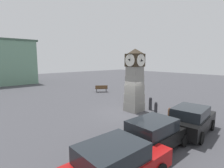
# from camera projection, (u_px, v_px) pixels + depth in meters

# --- Properties ---
(ground_plane) EXTENTS (87.80, 87.80, 0.00)m
(ground_plane) POSITION_uv_depth(u_px,v_px,m) (125.00, 113.00, 13.98)
(ground_plane) COLOR #424247
(clock_tower) EXTENTS (1.64, 1.60, 5.13)m
(clock_tower) POSITION_uv_depth(u_px,v_px,m) (135.00, 81.00, 14.29)
(clock_tower) COLOR gray
(clock_tower) RESTS_ON ground_plane
(bollard_near_tower) EXTENTS (0.27, 0.27, 1.12)m
(bollard_near_tower) POSITION_uv_depth(u_px,v_px,m) (150.00, 103.00, 14.80)
(bollard_near_tower) COLOR #333338
(bollard_near_tower) RESTS_ON ground_plane
(bollard_mid_row) EXTENTS (0.24, 0.24, 0.99)m
(bollard_mid_row) POSITION_uv_depth(u_px,v_px,m) (156.00, 108.00, 13.57)
(bollard_mid_row) COLOR #333338
(bollard_mid_row) RESTS_ON ground_plane
(bollard_far_row) EXTENTS (0.32, 0.32, 0.91)m
(bollard_far_row) POSITION_uv_depth(u_px,v_px,m) (170.00, 114.00, 12.29)
(bollard_far_row) COLOR brown
(bollard_far_row) RESTS_ON ground_plane
(bollard_end_row) EXTENTS (0.27, 0.27, 0.89)m
(bollard_end_row) POSITION_uv_depth(u_px,v_px,m) (186.00, 122.00, 10.76)
(bollard_end_row) COLOR maroon
(bollard_end_row) RESTS_ON ground_plane
(car_navy_sedan) EXTENTS (4.01, 1.98, 1.53)m
(car_navy_sedan) POSITION_uv_depth(u_px,v_px,m) (116.00, 163.00, 5.90)
(car_navy_sedan) COLOR #A51111
(car_navy_sedan) RESTS_ON ground_plane
(car_near_tower) EXTENTS (4.01, 1.91, 1.49)m
(car_near_tower) POSITION_uv_depth(u_px,v_px,m) (155.00, 134.00, 8.29)
(car_near_tower) COLOR black
(car_near_tower) RESTS_ON ground_plane
(car_by_building) EXTENTS (4.02, 2.18, 1.58)m
(car_by_building) POSITION_uv_depth(u_px,v_px,m) (191.00, 120.00, 10.15)
(car_by_building) COLOR black
(car_by_building) RESTS_ON ground_plane
(bench) EXTENTS (1.61, 1.35, 0.90)m
(bench) POSITION_uv_depth(u_px,v_px,m) (101.00, 88.00, 23.04)
(bench) COLOR brown
(bench) RESTS_ON ground_plane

